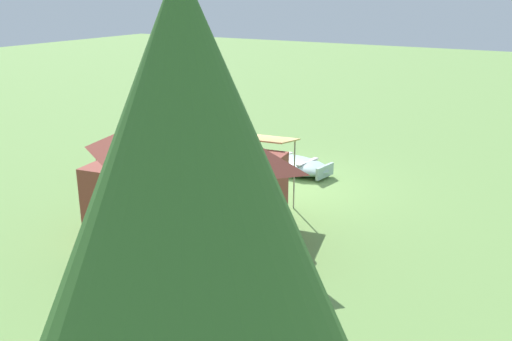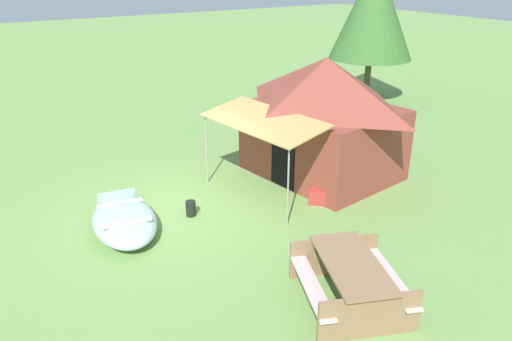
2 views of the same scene
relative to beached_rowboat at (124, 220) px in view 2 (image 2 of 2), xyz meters
The scene contains 7 objects.
ground_plane 1.32m from the beached_rowboat, 100.15° to the left, with size 80.00×80.00×0.00m, color #6F984D.
beached_rowboat is the anchor object (origin of this frame).
canvas_cabin_tent 5.36m from the beached_rowboat, 91.66° to the left, with size 3.99×4.50×2.93m.
picnic_table 4.71m from the beached_rowboat, 28.57° to the left, with size 2.23×2.10×0.75m.
cooler_box 4.24m from the beached_rowboat, 74.12° to the left, with size 0.45×0.34×0.35m, color #B03330.
fuel_can 1.40m from the beached_rowboat, 84.05° to the left, with size 0.22×0.22×0.33m, color black.
pine_tree_back_left 12.58m from the beached_rowboat, 112.94° to the left, with size 3.05×3.05×5.19m.
Camera 2 is at (8.94, -3.70, 5.02)m, focal length 34.49 mm.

